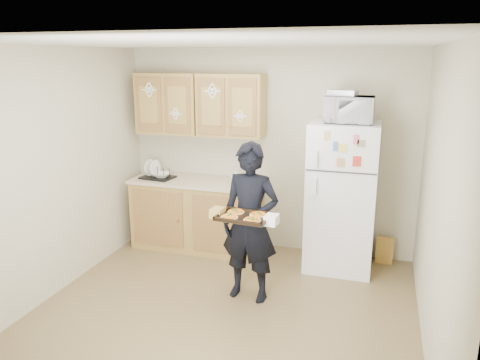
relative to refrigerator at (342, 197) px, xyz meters
name	(u,v)px	position (x,y,z in m)	size (l,w,h in m)	color
floor	(223,314)	(-0.95, -1.43, -0.85)	(3.60, 3.60, 0.00)	brown
ceiling	(220,43)	(-0.95, -1.43, 1.65)	(3.60, 3.60, 0.00)	white
wall_back	(269,151)	(-0.95, 0.37, 0.40)	(3.60, 0.04, 2.50)	#BEB79A
wall_front	(110,276)	(-0.95, -3.23, 0.40)	(3.60, 0.04, 2.50)	#BEB79A
wall_left	(51,175)	(-2.75, -1.43, 0.40)	(0.04, 3.60, 2.50)	#BEB79A
wall_right	(438,207)	(0.85, -1.43, 0.40)	(0.04, 3.60, 2.50)	#BEB79A
refrigerator	(342,197)	(0.00, 0.00, 0.00)	(0.75, 0.70, 1.70)	white
base_cabinet	(197,215)	(-1.80, 0.05, -0.42)	(1.60, 0.60, 0.86)	olive
countertop	(196,181)	(-1.80, 0.05, 0.03)	(1.64, 0.64, 0.04)	beige
upper_cab_left	(169,104)	(-2.20, 0.18, 0.98)	(0.80, 0.33, 0.75)	olive
upper_cab_right	(231,105)	(-1.38, 0.18, 0.98)	(0.80, 0.33, 0.75)	olive
cereal_box	(384,250)	(0.52, 0.24, -0.69)	(0.20, 0.07, 0.32)	#E2CC50
person	(250,223)	(-0.80, -1.02, -0.05)	(0.58, 0.38, 1.60)	black
baking_tray	(244,217)	(-0.77, -1.31, 0.11)	(0.47, 0.35, 0.04)	black
pizza_front_left	(229,217)	(-0.89, -1.38, 0.13)	(0.16, 0.16, 0.02)	orange
pizza_front_right	(252,220)	(-0.67, -1.40, 0.13)	(0.16, 0.16, 0.02)	orange
pizza_back_left	(236,211)	(-0.88, -1.23, 0.13)	(0.16, 0.16, 0.02)	orange
pizza_back_right	(258,214)	(-0.66, -1.24, 0.13)	(0.16, 0.16, 0.02)	orange
microwave	(349,110)	(0.03, -0.05, 0.99)	(0.52, 0.35, 0.29)	white
foil_pan	(343,93)	(-0.05, -0.02, 1.17)	(0.29, 0.21, 0.06)	silver
dish_rack	(157,172)	(-2.30, -0.02, 0.13)	(0.39, 0.29, 0.16)	black
bowl	(162,175)	(-2.24, -0.02, 0.10)	(0.22, 0.22, 0.05)	silver
soap_bottle	(236,177)	(-1.26, -0.03, 0.15)	(0.09, 0.09, 0.20)	white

